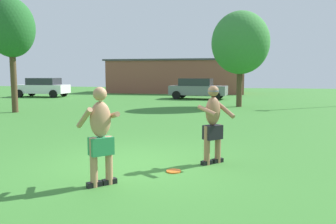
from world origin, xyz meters
The scene contains 9 objects.
ground_plane centered at (0.00, 0.00, 0.00)m, with size 80.00×80.00×0.00m, color #38752D.
player_with_cap centered at (1.69, 0.38, 0.94)m, with size 0.81×0.82×1.71m.
player_in_green centered at (-0.11, -1.44, 0.92)m, with size 0.81×0.81×1.72m.
frisbee centered at (0.98, -0.39, 0.01)m, with size 0.30×0.30×0.03m, color orange.
car_white_near_post centered at (-13.71, 18.81, 0.82)m, with size 4.34×2.11×1.58m.
car_gray_mid_lot centered at (-0.71, 19.06, 0.82)m, with size 4.46×2.38×1.58m.
outbuilding_behind_lot centered at (-3.78, 27.36, 1.68)m, with size 13.90×5.51×3.35m.
tree_right_field centered at (2.36, 13.47, 3.71)m, with size 3.34×3.34×5.54m.
tree_behind_players centered at (-8.75, 8.26, 4.14)m, with size 2.27×2.27×5.64m.
Camera 1 is at (2.15, -6.82, 1.94)m, focal length 36.07 mm.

